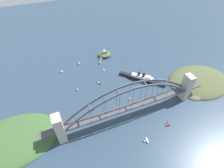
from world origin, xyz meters
The scene contains 18 objects.
ground_plane centered at (0.00, 0.00, 0.00)m, with size 1400.00×1400.00×0.00m, color #2D4256.
harbor_arch_bridge centered at (0.00, 0.00, 29.16)m, with size 292.01×17.70×73.53m.
headland_west_shore centered at (-193.97, 23.41, 0.00)m, with size 149.02×100.40×24.17m.
headland_east_shore centered at (177.56, 21.55, 0.00)m, with size 137.66×106.29×26.19m.
ocean_liner centered at (67.83, 74.57, 5.33)m, with size 76.40×79.17×19.48m.
naval_cruiser centered at (18.78, 193.21, 2.77)m, with size 38.11×61.23×16.64m.
fort_island_mid_harbor centered at (26.14, 193.63, 5.12)m, with size 33.08×30.20×15.26m.
seaplane_taxiing_near_bridge centered at (52.78, -42.23, 2.20)m, with size 9.80×8.31×5.06m.
seaplane_second_in_formation centered at (3.57, -53.88, 2.00)m, with size 8.32×9.97×4.78m.
small_boat_0 centered at (-69.67, 96.09, 4.04)m, with size 6.63×5.47×8.62m.
small_boat_1 centered at (-58.76, 36.91, 4.74)m, with size 10.34×6.04×10.16m.
small_boat_2 centered at (2.06, 136.83, 4.28)m, with size 9.52×7.94×9.25m.
small_boat_3 centered at (-44.12, 181.96, 5.64)m, with size 10.32×6.39×12.20m.
small_boat_4 centered at (-89.03, 167.36, 4.55)m, with size 10.43×5.83×9.87m.
small_boat_5 centered at (71.25, 175.48, 0.82)m, with size 5.37×7.21×2.21m.
small_boat_6 centered at (16.94, 35.35, 4.95)m, with size 9.21×7.17×10.56m.
small_boat_7 centered at (-22.89, 99.79, 0.78)m, with size 6.61×12.20×2.09m.
small_boat_8 centered at (107.66, 148.63, 0.85)m, with size 3.07×8.57×2.38m.
Camera 1 is at (-96.08, -155.01, 244.55)m, focal length 27.03 mm.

